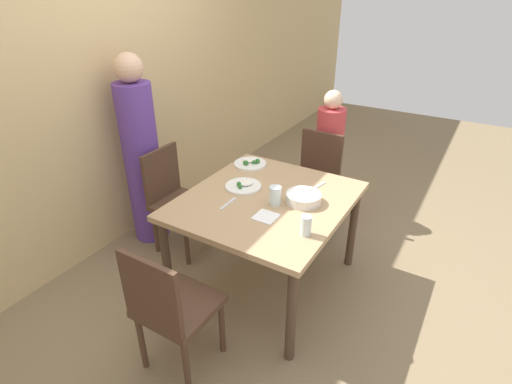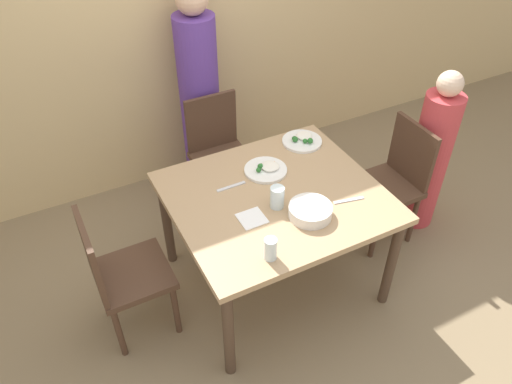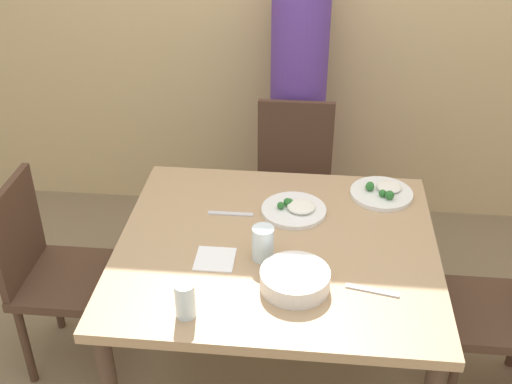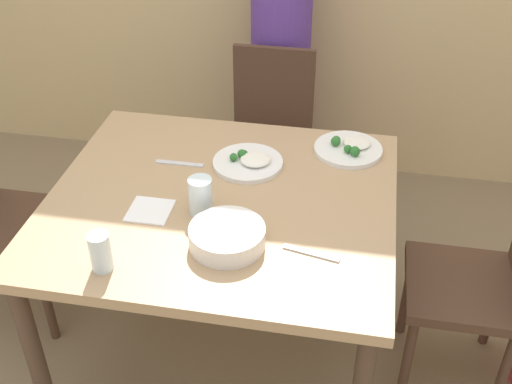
{
  "view_description": "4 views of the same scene",
  "coord_description": "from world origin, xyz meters",
  "px_view_note": "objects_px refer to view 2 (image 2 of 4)",
  "views": [
    {
      "loc": [
        -2.07,
        -1.16,
        2.05
      ],
      "look_at": [
        0.02,
        0.09,
        0.74
      ],
      "focal_mm": 28.0,
      "sensor_mm": 36.0,
      "label": 1
    },
    {
      "loc": [
        -1.1,
        -1.87,
        2.55
      ],
      "look_at": [
        -0.1,
        0.06,
        0.73
      ],
      "focal_mm": 35.0,
      "sensor_mm": 36.0,
      "label": 2
    },
    {
      "loc": [
        0.11,
        -1.92,
        2.13
      ],
      "look_at": [
        -0.08,
        -0.01,
        0.95
      ],
      "focal_mm": 45.0,
      "sensor_mm": 36.0,
      "label": 3
    },
    {
      "loc": [
        0.44,
        -1.72,
        2.0
      ],
      "look_at": [
        0.13,
        -0.03,
        0.79
      ],
      "focal_mm": 45.0,
      "sensor_mm": 36.0,
      "label": 4
    }
  ],
  "objects_px": {
    "chair_adult_spot": "(219,151)",
    "glass_water_tall": "(277,197)",
    "plate_rice_adult": "(266,169)",
    "person_adult": "(200,99)",
    "chair_child_spot": "(393,179)",
    "person_child": "(430,158)",
    "bowl_curry": "(310,211)"
  },
  "relations": [
    {
      "from": "chair_child_spot",
      "to": "glass_water_tall",
      "type": "height_order",
      "value": "chair_child_spot"
    },
    {
      "from": "person_adult",
      "to": "glass_water_tall",
      "type": "height_order",
      "value": "person_adult"
    },
    {
      "from": "plate_rice_adult",
      "to": "person_adult",
      "type": "bearing_deg",
      "value": 91.85
    },
    {
      "from": "chair_child_spot",
      "to": "bowl_curry",
      "type": "distance_m",
      "value": 0.94
    },
    {
      "from": "person_adult",
      "to": "glass_water_tall",
      "type": "distance_m",
      "value": 1.28
    },
    {
      "from": "chair_child_spot",
      "to": "plate_rice_adult",
      "type": "xyz_separation_m",
      "value": [
        -0.87,
        0.19,
        0.26
      ]
    },
    {
      "from": "chair_adult_spot",
      "to": "plate_rice_adult",
      "type": "distance_m",
      "value": 0.7
    },
    {
      "from": "person_adult",
      "to": "bowl_curry",
      "type": "distance_m",
      "value": 1.43
    },
    {
      "from": "plate_rice_adult",
      "to": "glass_water_tall",
      "type": "xyz_separation_m",
      "value": [
        -0.1,
        -0.31,
        0.05
      ]
    },
    {
      "from": "chair_adult_spot",
      "to": "glass_water_tall",
      "type": "distance_m",
      "value": 1.01
    },
    {
      "from": "chair_child_spot",
      "to": "plate_rice_adult",
      "type": "height_order",
      "value": "chair_child_spot"
    },
    {
      "from": "chair_adult_spot",
      "to": "person_child",
      "type": "xyz_separation_m",
      "value": [
        1.2,
        -0.84,
        0.08
      ]
    },
    {
      "from": "chair_child_spot",
      "to": "person_child",
      "type": "xyz_separation_m",
      "value": [
        0.3,
        0.0,
        0.08
      ]
    },
    {
      "from": "chair_child_spot",
      "to": "person_adult",
      "type": "distance_m",
      "value": 1.49
    },
    {
      "from": "chair_child_spot",
      "to": "person_child",
      "type": "distance_m",
      "value": 0.31
    },
    {
      "from": "chair_adult_spot",
      "to": "person_adult",
      "type": "xyz_separation_m",
      "value": [
        0.0,
        0.32,
        0.27
      ]
    },
    {
      "from": "bowl_curry",
      "to": "plate_rice_adult",
      "type": "bearing_deg",
      "value": 92.74
    },
    {
      "from": "chair_adult_spot",
      "to": "glass_water_tall",
      "type": "relative_size",
      "value": 6.69
    },
    {
      "from": "chair_child_spot",
      "to": "person_child",
      "type": "bearing_deg",
      "value": 90.0
    },
    {
      "from": "chair_adult_spot",
      "to": "plate_rice_adult",
      "type": "xyz_separation_m",
      "value": [
        0.03,
        -0.65,
        0.26
      ]
    },
    {
      "from": "person_adult",
      "to": "plate_rice_adult",
      "type": "xyz_separation_m",
      "value": [
        0.03,
        -0.97,
        -0.01
      ]
    },
    {
      "from": "chair_child_spot",
      "to": "glass_water_tall",
      "type": "relative_size",
      "value": 6.69
    },
    {
      "from": "person_child",
      "to": "plate_rice_adult",
      "type": "xyz_separation_m",
      "value": [
        -1.17,
        0.19,
        0.19
      ]
    },
    {
      "from": "person_adult",
      "to": "plate_rice_adult",
      "type": "height_order",
      "value": "person_adult"
    },
    {
      "from": "person_adult",
      "to": "glass_water_tall",
      "type": "xyz_separation_m",
      "value": [
        -0.07,
        -1.28,
        0.05
      ]
    },
    {
      "from": "person_adult",
      "to": "chair_adult_spot",
      "type": "bearing_deg",
      "value": -90.0
    },
    {
      "from": "plate_rice_adult",
      "to": "chair_adult_spot",
      "type": "bearing_deg",
      "value": 92.76
    },
    {
      "from": "plate_rice_adult",
      "to": "glass_water_tall",
      "type": "height_order",
      "value": "glass_water_tall"
    },
    {
      "from": "person_adult",
      "to": "glass_water_tall",
      "type": "bearing_deg",
      "value": -93.04
    },
    {
      "from": "chair_adult_spot",
      "to": "chair_child_spot",
      "type": "distance_m",
      "value": 1.23
    },
    {
      "from": "chair_adult_spot",
      "to": "plate_rice_adult",
      "type": "bearing_deg",
      "value": -87.24
    },
    {
      "from": "chair_child_spot",
      "to": "plate_rice_adult",
      "type": "bearing_deg",
      "value": -102.12
    }
  ]
}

